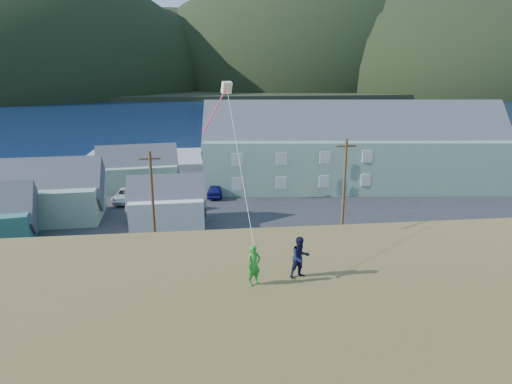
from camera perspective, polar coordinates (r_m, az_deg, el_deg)
The scene contains 15 objects.
ground at distance 36.79m, azimuth -5.95°, elevation -8.56°, with size 900.00×900.00×0.00m, color #0A1638.
grass_strip at distance 34.95m, azimuth -5.90°, elevation -9.82°, with size 110.00×8.00×0.10m, color #4C3D19.
waterfront_lot at distance 52.76m, azimuth -6.27°, elevation -0.98°, with size 72.00×36.00×0.12m, color #28282B.
wharf at distance 75.25m, azimuth -11.08°, elevation 4.11°, with size 26.00×14.00×0.90m, color gray.
far_shore at distance 363.88m, azimuth -6.89°, elevation 13.21°, with size 900.00×320.00×2.00m, color black.
far_hills at distance 315.29m, azimuth -0.22°, elevation 13.16°, with size 760.00×265.00×143.00m.
lodge at distance 58.80m, azimuth 12.00°, elevation 5.46°, with size 38.13×14.46×13.09m.
shed_palegreen_near at distance 49.39m, azimuth -24.52°, elevation -0.13°, with size 10.68×7.09×7.53m.
shed_white at distance 44.66m, azimuth -11.06°, elevation -1.28°, with size 7.55×5.15×5.88m.
shed_palegreen_far at distance 58.90m, azimuth -14.56°, elevation 2.85°, with size 10.51×6.82×6.64m.
utility_poles at distance 36.86m, azimuth -12.78°, elevation -1.35°, with size 32.50×0.24×9.21m.
parked_cars at distance 56.05m, azimuth -15.13°, elevation 0.38°, with size 26.33×12.42×1.49m.
kite_flyer_green at distance 16.75m, azimuth -0.27°, elevation -9.14°, with size 0.56×0.37×1.54m, color #268B29.
kite_flyer_navy at distance 17.37m, azimuth 5.55°, elevation -8.14°, with size 0.79×0.61×1.62m, color black.
kite_rig at distance 21.94m, azimuth -3.87°, elevation 12.29°, with size 0.91×3.80×8.79m.
Camera 1 is at (-0.17, -33.61, 14.96)m, focal length 32.00 mm.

